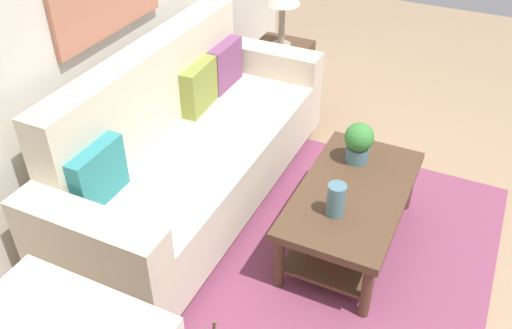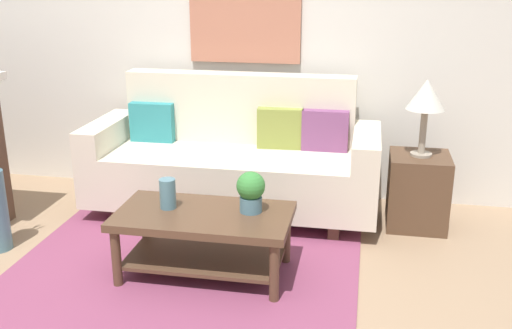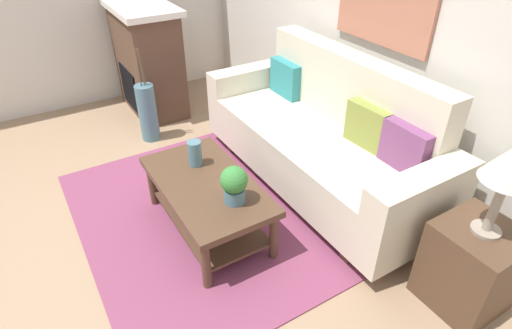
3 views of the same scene
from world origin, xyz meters
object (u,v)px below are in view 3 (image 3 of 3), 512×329
at_px(throw_pillow_olive, 368,126).
at_px(coffee_table, 207,195).
at_px(throw_pillow_plum, 406,147).
at_px(side_table, 470,266).
at_px(couch, 322,139).
at_px(tabletop_vase, 195,153).
at_px(table_lamp, 512,166).
at_px(throw_pillow_teal, 286,78).
at_px(fireplace, 148,59).
at_px(potted_plant_tabletop, 234,184).
at_px(floor_vase, 148,113).

xyz_separation_m(throw_pillow_olive, coffee_table, (-0.30, -1.19, -0.37)).
height_order(throw_pillow_olive, throw_pillow_plum, same).
height_order(throw_pillow_olive, side_table, throw_pillow_olive).
bearing_deg(coffee_table, couch, 92.71).
relative_size(couch, coffee_table, 2.06).
distance_m(tabletop_vase, table_lamp, 1.97).
bearing_deg(throw_pillow_teal, fireplace, -149.27).
distance_m(throw_pillow_plum, fireplace, 2.95).
xyz_separation_m(throw_pillow_olive, table_lamp, (1.08, -0.14, 0.31)).
relative_size(potted_plant_tabletop, side_table, 0.47).
bearing_deg(couch, potted_plant_tabletop, -71.25).
bearing_deg(throw_pillow_plum, throw_pillow_teal, 180.00).
xyz_separation_m(coffee_table, table_lamp, (1.38, 1.05, 0.68)).
relative_size(couch, floor_vase, 3.92).
xyz_separation_m(throw_pillow_olive, tabletop_vase, (-0.54, -1.16, -0.15)).
bearing_deg(side_table, floor_vase, -161.54).
relative_size(throw_pillow_olive, floor_vase, 0.62).
height_order(tabletop_vase, floor_vase, tabletop_vase).
bearing_deg(throw_pillow_olive, couch, -160.48).
relative_size(throw_pillow_plum, potted_plant_tabletop, 1.37).
bearing_deg(tabletop_vase, couch, 79.59).
xyz_separation_m(throw_pillow_teal, throw_pillow_plum, (1.42, 0.00, 0.00)).
distance_m(throw_pillow_olive, throw_pillow_plum, 0.35).
bearing_deg(side_table, couch, 179.39).
relative_size(throw_pillow_olive, side_table, 0.64).
xyz_separation_m(throw_pillow_teal, throw_pillow_olive, (1.06, 0.00, 0.00)).
relative_size(couch, potted_plant_tabletop, 8.63).
distance_m(couch, throw_pillow_teal, 0.76).
bearing_deg(throw_pillow_olive, floor_vase, -148.72).
bearing_deg(coffee_table, throw_pillow_teal, 122.43).
bearing_deg(coffee_table, tabletop_vase, 172.16).
distance_m(coffee_table, table_lamp, 1.86).
relative_size(potted_plant_tabletop, fireplace, 0.23).
xyz_separation_m(couch, throw_pillow_teal, (-0.71, 0.13, 0.25)).
xyz_separation_m(side_table, fireplace, (-3.55, -0.70, 0.31)).
xyz_separation_m(fireplace, floor_vase, (0.65, -0.27, -0.30)).
bearing_deg(throw_pillow_plum, potted_plant_tabletop, -108.22).
bearing_deg(table_lamp, coffee_table, -142.67).
xyz_separation_m(tabletop_vase, potted_plant_tabletop, (0.53, 0.04, 0.04)).
relative_size(potted_plant_tabletop, table_lamp, 0.46).
bearing_deg(fireplace, coffee_table, -9.22).
bearing_deg(couch, fireplace, -161.37).
bearing_deg(floor_vase, potted_plant_tabletop, -0.36).
height_order(throw_pillow_plum, fireplace, fireplace).
distance_m(coffee_table, side_table, 1.74).
xyz_separation_m(throw_pillow_teal, table_lamp, (2.14, -0.14, 0.31)).
distance_m(couch, coffee_table, 1.08).
distance_m(throw_pillow_plum, tabletop_vase, 1.47).
height_order(throw_pillow_plum, side_table, throw_pillow_plum).
xyz_separation_m(couch, potted_plant_tabletop, (0.34, -1.00, 0.14)).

